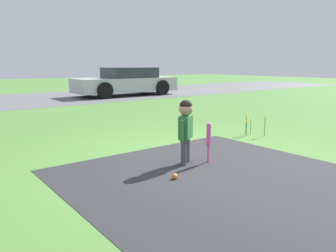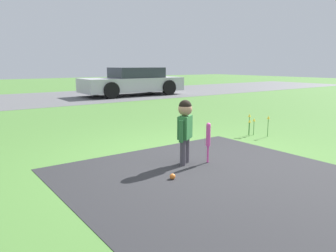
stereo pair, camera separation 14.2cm
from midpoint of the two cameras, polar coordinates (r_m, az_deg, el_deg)
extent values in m
plane|color=#477533|center=(4.81, 3.77, -6.13)|extent=(60.00, 60.00, 0.00)
cube|color=#59595B|center=(14.19, -25.29, 4.09)|extent=(40.00, 6.00, 0.01)
cylinder|color=#4C4751|center=(4.55, 1.85, -4.64)|extent=(0.08, 0.08, 0.37)
cylinder|color=#4C4751|center=(4.70, 2.48, -4.16)|extent=(0.08, 0.08, 0.37)
cube|color=#2D7238|center=(4.55, 2.20, -0.20)|extent=(0.28, 0.25, 0.32)
cylinder|color=#2D7238|center=(4.41, 1.56, -0.93)|extent=(0.06, 0.06, 0.30)
cylinder|color=#2D7238|center=(4.70, 2.80, -0.21)|extent=(0.06, 0.06, 0.30)
sphere|color=tan|center=(4.51, 2.23, 3.01)|extent=(0.19, 0.19, 0.19)
sphere|color=black|center=(4.50, 2.23, 3.44)|extent=(0.18, 0.18, 0.18)
sphere|color=#E54CA5|center=(4.77, 6.13, -6.10)|extent=(0.03, 0.03, 0.03)
cylinder|color=#E54CA5|center=(4.74, 6.16, -4.86)|extent=(0.03, 0.03, 0.25)
cylinder|color=#E54CA5|center=(4.67, 6.23, -1.59)|extent=(0.06, 0.06, 0.30)
sphere|color=#E54CA5|center=(4.64, 6.27, 0.24)|extent=(0.06, 0.06, 0.06)
sphere|color=orange|center=(4.07, 0.18, -8.77)|extent=(0.07, 0.07, 0.07)
cube|color=#B7B7BC|center=(14.93, -7.70, 7.17)|extent=(4.63, 1.83, 0.60)
cube|color=#2D333D|center=(15.02, -6.97, 9.22)|extent=(2.24, 1.56, 0.45)
cylinder|color=black|center=(13.54, -11.24, 6.06)|extent=(0.68, 0.20, 0.68)
cylinder|color=black|center=(15.11, -14.03, 6.42)|extent=(0.68, 0.20, 0.68)
cylinder|color=black|center=(14.96, -1.27, 6.69)|extent=(0.68, 0.20, 0.68)
cylinder|color=black|center=(16.39, -4.75, 7.01)|extent=(0.68, 0.20, 0.68)
cylinder|color=#38702D|center=(6.65, 15.92, -0.23)|extent=(0.01, 0.01, 0.35)
cone|color=yellow|center=(6.62, 16.01, 1.53)|extent=(0.06, 0.06, 0.06)
cylinder|color=#38702D|center=(6.62, 12.91, -0.49)|extent=(0.01, 0.01, 0.27)
cone|color=yellow|center=(6.59, 12.97, 0.93)|extent=(0.06, 0.06, 0.06)
cylinder|color=#38702D|center=(6.71, 12.84, 0.09)|extent=(0.01, 0.01, 0.37)
cone|color=yellow|center=(6.68, 12.92, 1.89)|extent=(0.06, 0.06, 0.06)
cylinder|color=#38702D|center=(6.74, 13.62, -0.28)|extent=(0.01, 0.01, 0.28)
cone|color=yellow|center=(6.71, 13.69, 1.15)|extent=(0.06, 0.06, 0.06)
camera|label=1|loc=(0.07, -90.83, -0.16)|focal=35.00mm
camera|label=2|loc=(0.07, 89.17, 0.16)|focal=35.00mm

